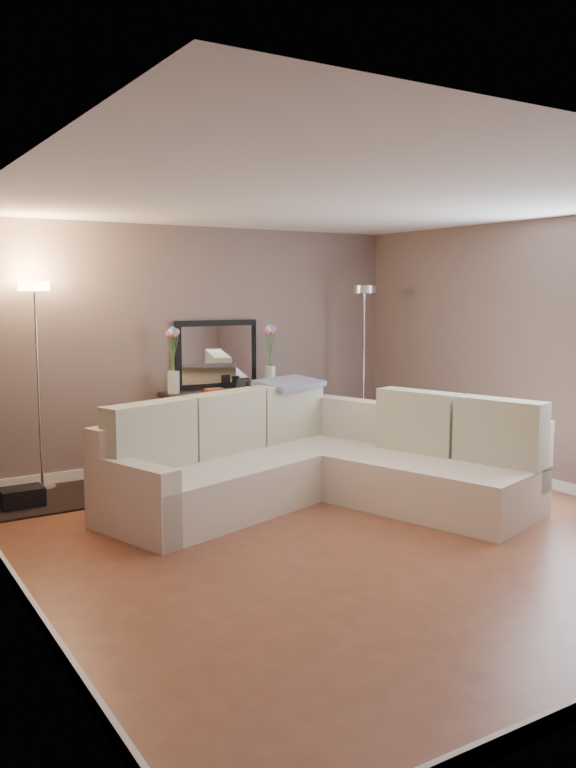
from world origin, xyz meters
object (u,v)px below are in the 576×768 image
console_table (217,424)px  floor_lamp_lit (37,344)px  floor_lamp_unlit (364,336)px  sectional_sofa (311,462)px

console_table → floor_lamp_lit: floor_lamp_lit is taller
floor_lamp_unlit → sectional_sofa: bearing=-139.9°
console_table → floor_lamp_unlit: (1.75, -0.32, 0.92)m
sectional_sofa → console_table: size_ratio=2.54×
floor_lamp_unlit → console_table: bearing=169.7°
console_table → floor_lamp_lit: 2.10m
console_table → sectional_sofa: bearing=-86.7°
console_table → floor_lamp_unlit: floor_lamp_unlit is taller
sectional_sofa → console_table: bearing=93.3°
sectional_sofa → floor_lamp_lit: size_ratio=1.75×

